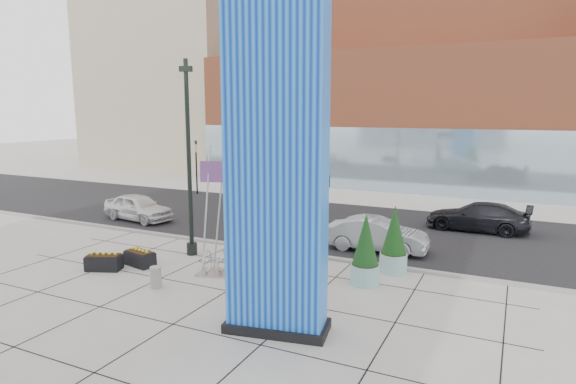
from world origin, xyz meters
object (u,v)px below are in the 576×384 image
at_px(lamp_post, 190,177).
at_px(car_silver_mid, 377,235).
at_px(public_art_sculpture, 226,241).
at_px(overhead_street_sign, 308,187).
at_px(car_white_west, 138,207).
at_px(concrete_bollard, 156,277).
at_px(blue_pylon, 277,168).

xyz_separation_m(lamp_post, car_silver_mid, (7.26, 4.08, -2.71)).
bearing_deg(public_art_sculpture, overhead_street_sign, 28.72).
relative_size(public_art_sculpture, car_white_west, 1.13).
relative_size(overhead_street_sign, car_silver_mid, 0.84).
height_order(concrete_bollard, car_silver_mid, car_silver_mid).
height_order(blue_pylon, car_white_west, blue_pylon).
relative_size(lamp_post, public_art_sculpture, 1.68).
bearing_deg(blue_pylon, lamp_post, 133.26).
xyz_separation_m(lamp_post, concrete_bollard, (1.31, -3.88, -3.08)).
relative_size(blue_pylon, public_art_sculpture, 1.96).
height_order(blue_pylon, public_art_sculpture, blue_pylon).
relative_size(blue_pylon, car_silver_mid, 2.17).
distance_m(public_art_sculpture, car_white_west, 11.27).
xyz_separation_m(overhead_street_sign, car_silver_mid, (1.99, 3.32, -2.56)).
relative_size(blue_pylon, car_white_west, 2.21).
xyz_separation_m(concrete_bollard, car_white_west, (-8.21, 8.01, 0.37)).
xyz_separation_m(blue_pylon, lamp_post, (-6.81, 5.03, -1.32)).
xyz_separation_m(blue_pylon, overhead_street_sign, (-1.54, 5.79, -1.48)).
relative_size(lamp_post, car_white_west, 1.89).
distance_m(overhead_street_sign, car_white_west, 12.88).
bearing_deg(concrete_bollard, lamp_post, 108.60).
distance_m(concrete_bollard, car_silver_mid, 9.95).
distance_m(blue_pylon, car_white_west, 16.97).
bearing_deg(public_art_sculpture, car_silver_mid, 37.27).
xyz_separation_m(public_art_sculpture, concrete_bollard, (-1.52, -2.35, -0.93)).
xyz_separation_m(public_art_sculpture, overhead_street_sign, (2.44, 2.29, 1.99)).
bearing_deg(overhead_street_sign, concrete_bollard, -118.46).
bearing_deg(overhead_street_sign, blue_pylon, -63.07).
bearing_deg(public_art_sculpture, car_white_west, 135.43).
bearing_deg(concrete_bollard, public_art_sculpture, 57.12).
distance_m(blue_pylon, overhead_street_sign, 6.17).
height_order(lamp_post, car_silver_mid, lamp_post).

